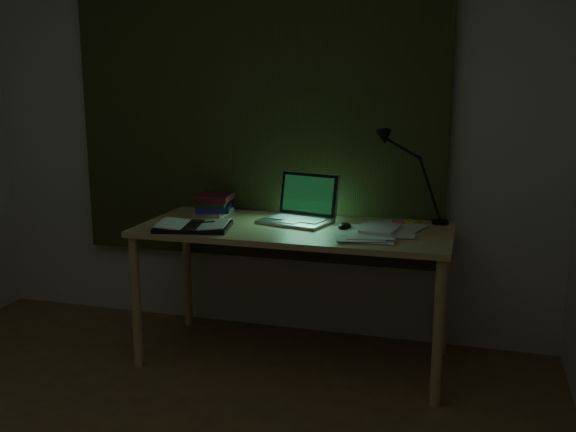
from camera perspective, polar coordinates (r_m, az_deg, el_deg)
name	(u,v)px	position (r m, az deg, el deg)	size (l,w,h in m)	color
wall_back	(257,122)	(3.79, -2.79, 8.34)	(3.50, 0.00, 2.50)	beige
curtain	(254,87)	(3.74, -3.03, 11.36)	(2.20, 0.06, 2.00)	#30351A
desk	(294,294)	(3.45, 0.56, -6.96)	(1.62, 0.71, 0.74)	tan
laptop	(295,199)	(3.41, 0.66, 1.48)	(0.36, 0.40, 0.26)	silver
open_textbook	(193,226)	(3.33, -8.42, -0.86)	(0.37, 0.27, 0.03)	white
book_stack	(213,204)	(3.67, -6.65, 1.03)	(0.18, 0.22, 0.12)	white
loose_papers	(370,228)	(3.29, 7.32, -1.10)	(0.37, 0.39, 0.02)	white
mouse	(345,226)	(3.29, 5.06, -0.93)	(0.06, 0.10, 0.04)	black
sticky_yellow	(411,222)	(3.48, 10.91, -0.54)	(0.07, 0.07, 0.02)	yellow
sticky_pink	(399,223)	(3.46, 9.80, -0.58)	(0.07, 0.07, 0.01)	#F55F76
desk_lamp	(442,179)	(3.47, 13.55, 3.18)	(0.32, 0.25, 0.48)	black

